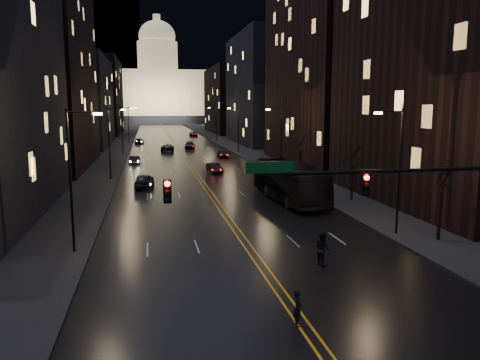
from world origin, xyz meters
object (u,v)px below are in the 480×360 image
oncoming_car_b (135,160)px  bus (289,182)px  traffic_signal (412,193)px  receding_car_a (214,168)px  pedestrian_b (322,249)px  pedestrian_a (298,308)px  oncoming_car_a (144,180)px

oncoming_car_b → bus: bearing=120.1°
traffic_signal → bus: traffic_signal is taller
receding_car_a → pedestrian_b: pedestrian_b is taller
pedestrian_a → pedestrian_b: 7.96m
oncoming_car_a → pedestrian_b: pedestrian_b is taller
oncoming_car_a → receding_car_a: oncoming_car_a is taller
bus → receding_car_a: bearing=98.9°
pedestrian_a → pedestrian_b: size_ratio=0.80×
traffic_signal → oncoming_car_a: 36.25m
oncoming_car_b → traffic_signal: bearing=108.9°
receding_car_a → pedestrian_a: size_ratio=2.67×
traffic_signal → receding_car_a: bearing=94.4°
traffic_signal → pedestrian_b: bearing=115.7°
traffic_signal → oncoming_car_b: size_ratio=4.23×
bus → oncoming_car_a: size_ratio=2.81×
bus → traffic_signal: bearing=-96.6°
bus → oncoming_car_b: 35.92m
oncoming_car_a → receding_car_a: (9.39, 10.01, -0.12)m
receding_car_a → pedestrian_a: pedestrian_a is taller
pedestrian_a → oncoming_car_b: bearing=15.7°
traffic_signal → pedestrian_b: (-2.41, 5.00, -4.12)m
traffic_signal → pedestrian_a: size_ratio=10.89×
traffic_signal → pedestrian_a: 7.80m
receding_car_a → pedestrian_b: size_ratio=2.15×
bus → pedestrian_a: 26.52m
bus → pedestrian_b: bearing=-104.7°
oncoming_car_b → pedestrian_b: (11.99, -50.79, 0.31)m
bus → pedestrian_a: (-7.36, -25.45, -1.08)m
receding_car_a → bus: bearing=-84.4°
oncoming_car_b → receding_car_a: 16.42m
bus → oncoming_car_b: bearing=112.0°
bus → oncoming_car_b: bus is taller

